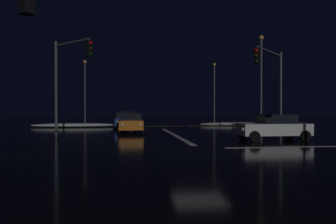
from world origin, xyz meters
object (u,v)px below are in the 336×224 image
object	(u,v)px
traffic_signal_ne	(272,75)
streetlamp_left_far	(85,86)
sedan_green	(125,117)
traffic_signal_nw	(69,70)
sedan_blue	(125,120)
streetlamp_right_far	(214,88)
streetlamp_right_near	(261,75)
sedan_orange	(131,123)
sedan_white_crossing	(274,127)
sedan_silver	(127,118)

from	to	relation	value
traffic_signal_ne	streetlamp_left_far	distance (m)	27.74
sedan_green	traffic_signal_nw	bearing A→B (deg)	-100.16
sedan_blue	streetlamp_left_far	distance (m)	15.14
traffic_signal_ne	streetlamp_right_far	xyz separation A→B (m)	(2.13, 22.63, 0.56)
streetlamp_right_near	traffic_signal_nw	bearing A→B (deg)	-159.09
streetlamp_left_far	streetlamp_right_far	world-z (taller)	streetlamp_left_far
streetlamp_right_far	sedan_orange	bearing A→B (deg)	-122.79
sedan_orange	streetlamp_right_far	distance (m)	22.89
sedan_green	streetlamp_right_near	bearing A→B (deg)	-47.84
sedan_blue	traffic_signal_nw	bearing A→B (deg)	-112.90
sedan_white_crossing	traffic_signal_nw	xyz separation A→B (m)	(-12.71, 3.90, 3.74)
traffic_signal_ne	streetlamp_right_near	xyz separation A→B (m)	(2.13, 6.63, 0.71)
sedan_blue	streetlamp_right_near	xyz separation A→B (m)	(12.69, -2.51, 4.28)
traffic_signal_ne	streetlamp_right_near	size ratio (longest dim) A/B	0.71
streetlamp_right_far	streetlamp_left_far	bearing A→B (deg)	180.00
sedan_white_crossing	sedan_orange	bearing A→B (deg)	139.61
streetlamp_left_far	sedan_green	bearing A→B (deg)	-19.59
traffic_signal_ne	streetlamp_right_near	distance (m)	7.00
sedan_orange	sedan_silver	bearing A→B (deg)	91.27
sedan_blue	traffic_signal_nw	world-z (taller)	traffic_signal_nw
sedan_orange	sedan_white_crossing	xyz separation A→B (m)	(8.51, -7.24, 0.00)
streetlamp_left_far	traffic_signal_ne	bearing A→B (deg)	-54.71
sedan_silver	traffic_signal_ne	distance (m)	18.88
sedan_green	streetlamp_left_far	bearing A→B (deg)	160.41
streetlamp_left_far	streetlamp_right_near	size ratio (longest dim) A/B	0.97
sedan_blue	traffic_signal_ne	distance (m)	14.41
traffic_signal_ne	traffic_signal_nw	bearing A→B (deg)	178.51
traffic_signal_nw	traffic_signal_ne	bearing A→B (deg)	-1.49
sedan_white_crossing	traffic_signal_nw	distance (m)	13.81
sedan_orange	streetlamp_left_far	xyz separation A→B (m)	(-5.96, 18.93, 4.15)
sedan_green	traffic_signal_nw	size ratio (longest dim) A/B	0.65
sedan_orange	sedan_blue	xyz separation A→B (m)	(-0.49, 5.44, 0.00)
sedan_silver	traffic_signal_ne	xyz separation A→B (m)	(10.32, -15.40, 3.57)
traffic_signal_nw	streetlamp_left_far	size ratio (longest dim) A/B	0.78
sedan_green	streetlamp_right_far	bearing A→B (deg)	8.58
sedan_orange	sedan_blue	size ratio (longest dim) A/B	1.00
streetlamp_right_far	streetlamp_right_near	bearing A→B (deg)	-90.00
streetlamp_right_near	sedan_white_crossing	bearing A→B (deg)	-109.91
sedan_white_crossing	streetlamp_right_near	xyz separation A→B (m)	(3.68, 10.17, 4.28)
streetlamp_right_far	streetlamp_right_near	size ratio (longest dim) A/B	0.97
sedan_white_crossing	streetlamp_right_near	world-z (taller)	streetlamp_right_near
sedan_blue	traffic_signal_nw	size ratio (longest dim) A/B	0.65
sedan_orange	streetlamp_right_near	bearing A→B (deg)	13.50
sedan_white_crossing	sedan_blue	bearing A→B (deg)	125.38
traffic_signal_ne	traffic_signal_nw	distance (m)	14.26
traffic_signal_ne	streetlamp_left_far	xyz separation A→B (m)	(-16.02, 22.63, 0.58)
sedan_silver	traffic_signal_nw	bearing A→B (deg)	-104.69
sedan_silver	traffic_signal_ne	world-z (taller)	traffic_signal_ne
sedan_green	streetlamp_right_near	distance (m)	19.47
sedan_green	streetlamp_right_far	distance (m)	13.54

